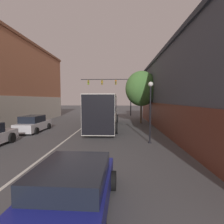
{
  "coord_description": "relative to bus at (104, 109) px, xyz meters",
  "views": [
    {
      "loc": [
        3.81,
        -0.18,
        2.88
      ],
      "look_at": [
        3.06,
        16.12,
        1.68
      ],
      "focal_mm": 28.0,
      "sensor_mm": 36.0,
      "label": 1
    }
  ],
  "objects": [
    {
      "name": "lane_center_line",
      "position": [
        -2.2,
        -0.32,
        -1.84
      ],
      "size": [
        0.14,
        46.73,
        0.01
      ],
      "color": "silver",
      "rests_on": "ground_plane"
    },
    {
      "name": "building_right_storefront",
      "position": [
        8.74,
        -2.34,
        1.86
      ],
      "size": [
        7.23,
        25.46,
        7.17
      ],
      "color": "#4C515B",
      "rests_on": "ground_plane"
    },
    {
      "name": "bus",
      "position": [
        0.0,
        0.0,
        0.0
      ],
      "size": [
        2.83,
        11.09,
        3.28
      ],
      "rotation": [
        0.0,
        0.0,
        1.58
      ],
      "color": "silver",
      "rests_on": "ground_plane"
    },
    {
      "name": "hatchback_foreground",
      "position": [
        0.38,
        -13.78,
        -1.26
      ],
      "size": [
        2.23,
        4.43,
        1.22
      ],
      "rotation": [
        0.0,
        0.0,
        1.55
      ],
      "color": "navy",
      "rests_on": "ground_plane"
    },
    {
      "name": "parked_car_left_near",
      "position": [
        -6.1,
        -2.77,
        -1.18
      ],
      "size": [
        1.9,
        4.06,
        1.43
      ],
      "rotation": [
        0.0,
        0.0,
        1.57
      ],
      "color": "silver",
      "rests_on": "ground_plane"
    },
    {
      "name": "traffic_signal_gantry",
      "position": [
        0.56,
        13.03,
        3.14
      ],
      "size": [
        8.92,
        0.36,
        6.66
      ],
      "color": "black",
      "rests_on": "ground_plane"
    },
    {
      "name": "street_lamp",
      "position": [
        3.58,
        -6.43,
        0.49
      ],
      "size": [
        0.32,
        0.32,
        4.0
      ],
      "color": "black",
      "rests_on": "ground_plane"
    },
    {
      "name": "street_tree_near",
      "position": [
        4.13,
        3.06,
        2.29
      ],
      "size": [
        3.76,
        3.38,
        6.2
      ],
      "color": "brown",
      "rests_on": "ground_plane"
    }
  ]
}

